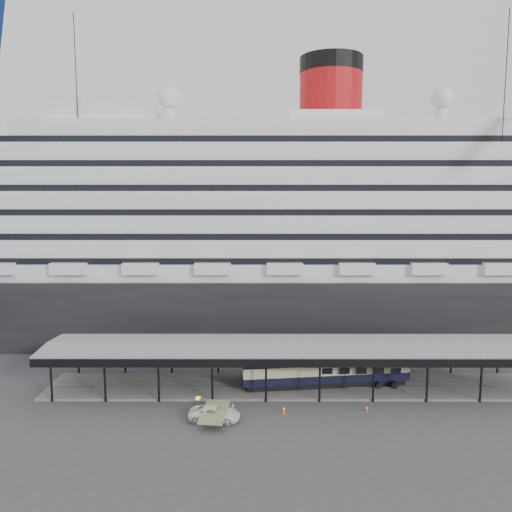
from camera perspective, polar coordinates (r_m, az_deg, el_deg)
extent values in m
plane|color=#3B3B3D|center=(55.40, 4.28, -16.65)|extent=(200.00, 200.00, 0.00)
cube|color=black|center=(84.45, 2.73, -4.73)|extent=(130.00, 30.00, 10.00)
cylinder|color=#AE0E12|center=(84.79, 8.53, 17.28)|extent=(10.00, 10.00, 9.00)
cylinder|color=black|center=(85.88, 8.59, 20.72)|extent=(10.10, 10.10, 2.50)
sphere|color=silver|center=(85.18, -9.92, 17.41)|extent=(3.60, 3.60, 3.60)
sphere|color=silver|center=(89.16, 20.56, 16.60)|extent=(3.60, 3.60, 3.60)
cube|color=slate|center=(59.95, 3.92, -14.63)|extent=(56.00, 8.00, 0.24)
cube|color=slate|center=(59.22, 3.97, -14.74)|extent=(54.00, 0.08, 0.10)
cube|color=slate|center=(60.56, 3.88, -14.23)|extent=(54.00, 0.08, 0.10)
cube|color=black|center=(54.23, 4.29, -12.13)|extent=(56.00, 0.18, 0.90)
cube|color=black|center=(62.78, 3.68, -9.43)|extent=(56.00, 0.18, 0.90)
cube|color=slate|center=(58.27, 3.96, -10.00)|extent=(56.00, 9.00, 0.24)
cylinder|color=black|center=(76.64, -19.40, 7.67)|extent=(0.12, 0.12, 47.21)
cylinder|color=black|center=(78.63, 26.05, 7.33)|extent=(0.12, 0.12, 47.21)
imported|color=white|center=(51.89, -4.74, -17.51)|extent=(5.26, 2.78, 1.41)
cube|color=black|center=(60.20, 7.94, -14.15)|extent=(18.63, 4.36, 0.62)
cube|color=black|center=(59.92, 7.95, -13.44)|extent=(19.55, 4.82, 0.97)
cube|color=#C5BE8E|center=(59.56, 7.97, -12.49)|extent=(19.55, 4.86, 1.15)
cube|color=black|center=(59.31, 7.98, -11.80)|extent=(19.55, 4.82, 0.35)
cube|color=#F44B0D|center=(54.17, -2.68, -17.19)|extent=(0.54, 0.54, 0.03)
cone|color=#F44B0D|center=(54.00, -2.69, -16.79)|extent=(0.46, 0.46, 0.82)
cylinder|color=white|center=(53.97, -2.69, -16.71)|extent=(0.26, 0.26, 0.16)
cube|color=#FA430D|center=(53.46, 3.19, -17.54)|extent=(0.51, 0.51, 0.03)
cone|color=#FA430D|center=(53.29, 3.20, -17.13)|extent=(0.43, 0.43, 0.82)
cylinder|color=white|center=(53.26, 3.20, -17.05)|extent=(0.26, 0.26, 0.16)
cube|color=red|center=(55.05, 12.55, -16.95)|extent=(0.38, 0.38, 0.03)
cone|color=red|center=(54.92, 12.56, -16.63)|extent=(0.32, 0.32, 0.66)
cylinder|color=white|center=(54.89, 12.56, -16.57)|extent=(0.21, 0.21, 0.13)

